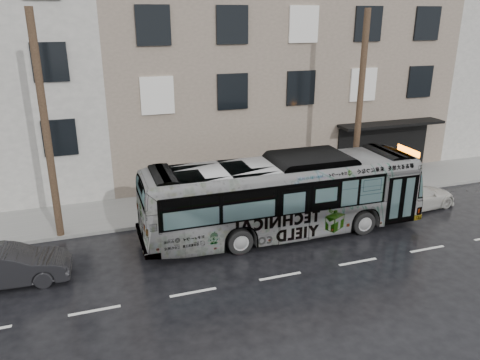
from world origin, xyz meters
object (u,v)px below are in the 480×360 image
object	(u,v)px
utility_pole_front	(359,108)
bus	(283,196)
white_sedan	(415,196)
dark_sedan	(8,266)
utility_pole_rear	(46,130)
sign_post	(373,171)

from	to	relation	value
utility_pole_front	bus	xyz separation A→B (m)	(-4.98, -2.50, -2.97)
white_sedan	dark_sedan	bearing A→B (deg)	86.09
white_sedan	dark_sedan	xyz separation A→B (m)	(-17.75, -1.08, 0.06)
white_sedan	utility_pole_rear	bearing A→B (deg)	75.18
sign_post	white_sedan	world-z (taller)	sign_post
bus	utility_pole_rear	bearing A→B (deg)	74.96
bus	white_sedan	distance (m)	7.21
utility_pole_front	white_sedan	size ratio (longest dim) A/B	2.12
utility_pole_rear	dark_sedan	bearing A→B (deg)	-116.79
utility_pole_front	dark_sedan	distance (m)	16.42
utility_pole_front	utility_pole_rear	bearing A→B (deg)	180.00
utility_pole_front	sign_post	size ratio (longest dim) A/B	3.75
bus	dark_sedan	distance (m)	10.70
utility_pole_front	utility_pole_rear	distance (m)	14.00
white_sedan	dark_sedan	size ratio (longest dim) A/B	1.04
sign_post	dark_sedan	bearing A→B (deg)	-169.21
utility_pole_front	sign_post	world-z (taller)	utility_pole_front
white_sedan	dark_sedan	distance (m)	17.78
sign_post	dark_sedan	world-z (taller)	sign_post
white_sedan	sign_post	bearing A→B (deg)	18.87
utility_pole_rear	bus	xyz separation A→B (m)	(9.02, -2.50, -2.97)
bus	dark_sedan	size ratio (longest dim) A/B	2.95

